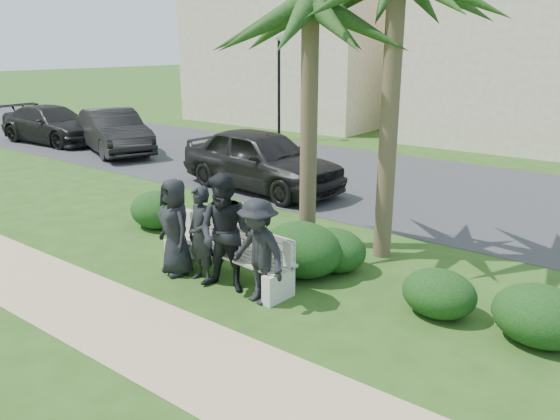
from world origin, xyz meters
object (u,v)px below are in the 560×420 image
at_px(man_c, 226,234).
at_px(car_a, 261,159).
at_px(man_d, 258,251).
at_px(car_c, 53,125).
at_px(man_b, 201,235).
at_px(car_b, 114,131).
at_px(man_a, 175,227).
at_px(street_lamp, 279,66).
at_px(palm_left, 311,10).
at_px(park_bench, 227,256).

relative_size(man_c, car_a, 0.39).
height_order(man_d, car_c, man_d).
height_order(man_b, man_c, man_c).
height_order(man_d, car_b, man_d).
bearing_deg(man_b, man_d, 12.58).
bearing_deg(car_b, car_a, -75.34).
bearing_deg(car_c, man_a, -116.94).
xyz_separation_m(man_c, car_b, (-11.19, 6.09, -0.17)).
height_order(man_b, car_c, man_b).
xyz_separation_m(man_a, car_a, (-2.47, 5.29, -0.01)).
height_order(street_lamp, man_b, street_lamp).
relative_size(man_d, palm_left, 0.31).
xyz_separation_m(palm_left, car_c, (-14.76, 3.44, -3.63)).
bearing_deg(car_b, man_c, -97.66).
distance_m(street_lamp, man_a, 14.18).
bearing_deg(man_b, man_c, 13.28).
bearing_deg(man_a, car_b, 166.29).
xyz_separation_m(man_d, palm_left, (-0.84, 2.52, 3.54)).
bearing_deg(car_b, man_b, -98.90).
distance_m(park_bench, man_b, 0.58).
relative_size(park_bench, man_a, 1.56).
relative_size(man_d, car_a, 0.34).
distance_m(park_bench, man_d, 1.11).
relative_size(man_b, man_c, 0.85).
xyz_separation_m(man_c, car_a, (-3.61, 5.26, -0.12)).
distance_m(man_c, car_a, 6.38).
bearing_deg(man_a, street_lamp, 138.05).
bearing_deg(street_lamp, car_b, -116.26).
distance_m(palm_left, car_b, 12.13).
relative_size(man_b, car_c, 0.32).
bearing_deg(car_c, palm_left, -106.67).
xyz_separation_m(man_a, man_b, (0.57, 0.03, -0.03)).
bearing_deg(palm_left, street_lamp, 130.12).
bearing_deg(man_c, man_b, 165.35).
height_order(man_c, man_d, man_c).
bearing_deg(car_a, palm_left, -123.11).
height_order(street_lamp, man_d, street_lamp).
distance_m(man_b, palm_left, 4.35).
xyz_separation_m(street_lamp, car_b, (-2.95, -5.98, -2.16)).
relative_size(man_a, man_b, 1.03).
relative_size(man_a, palm_left, 0.31).
height_order(man_a, car_a, man_a).
bearing_deg(car_c, man_c, -115.24).
relative_size(park_bench, car_b, 0.55).
height_order(park_bench, man_d, man_d).
bearing_deg(car_c, man_d, -114.45).
xyz_separation_m(park_bench, car_c, (-14.63, 5.60, 0.32)).
distance_m(man_b, car_a, 6.08).
bearing_deg(man_d, car_b, 162.26).
bearing_deg(street_lamp, man_a, -59.58).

